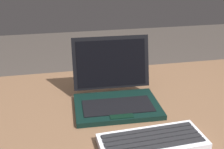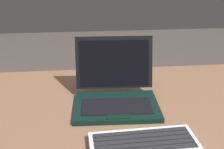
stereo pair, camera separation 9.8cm
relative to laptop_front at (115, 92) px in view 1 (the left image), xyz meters
name	(u,v)px [view 1 (the left image)]	position (x,y,z in m)	size (l,w,h in m)	color
desk	(134,129)	(0.07, -0.02, -0.16)	(1.47, 0.73, 0.75)	brown
laptop_front	(115,92)	(0.00, 0.00, 0.00)	(0.31, 0.27, 0.23)	black
external_keyboard	(152,142)	(0.05, -0.27, -0.03)	(0.31, 0.14, 0.03)	silver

